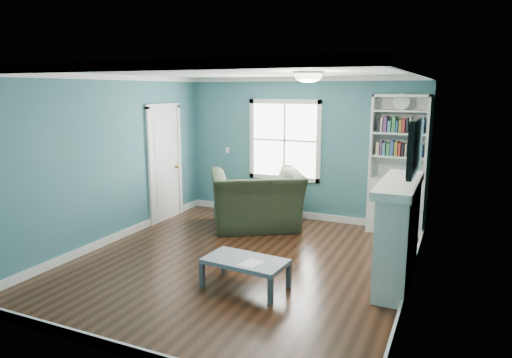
% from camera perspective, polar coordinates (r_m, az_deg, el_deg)
% --- Properties ---
extents(floor, '(5.00, 5.00, 0.00)m').
position_cam_1_polar(floor, '(6.50, -1.93, -10.35)').
color(floor, black).
rests_on(floor, ground).
extents(room_walls, '(5.00, 5.00, 5.00)m').
position_cam_1_polar(room_walls, '(6.10, -2.03, 3.61)').
color(room_walls, '#356577').
rests_on(room_walls, ground).
extents(trim, '(4.50, 5.00, 2.60)m').
position_cam_1_polar(trim, '(6.15, -2.01, 0.43)').
color(trim, white).
rests_on(trim, ground).
extents(window, '(1.40, 0.06, 1.50)m').
position_cam_1_polar(window, '(8.50, 3.60, 4.85)').
color(window, white).
rests_on(window, room_walls).
extents(bookshelf, '(0.90, 0.35, 2.31)m').
position_cam_1_polar(bookshelf, '(7.91, 17.23, 0.03)').
color(bookshelf, silver).
rests_on(bookshelf, ground).
extents(fireplace, '(0.44, 1.58, 1.30)m').
position_cam_1_polar(fireplace, '(5.91, 17.46, -6.54)').
color(fireplace, black).
rests_on(fireplace, ground).
extents(tv, '(0.06, 1.10, 0.65)m').
position_cam_1_polar(tv, '(5.68, 19.31, 3.89)').
color(tv, black).
rests_on(tv, fireplace).
extents(door, '(0.12, 0.98, 2.17)m').
position_cam_1_polar(door, '(8.50, -11.32, 2.09)').
color(door, silver).
rests_on(door, ground).
extents(ceiling_fixture, '(0.38, 0.38, 0.15)m').
position_cam_1_polar(ceiling_fixture, '(5.80, 6.56, 12.75)').
color(ceiling_fixture, white).
rests_on(ceiling_fixture, room_walls).
extents(light_switch, '(0.08, 0.01, 0.12)m').
position_cam_1_polar(light_switch, '(9.02, -3.59, 3.62)').
color(light_switch, white).
rests_on(light_switch, room_walls).
extents(recliner, '(1.81, 1.64, 1.32)m').
position_cam_1_polar(recliner, '(7.88, 0.03, -1.43)').
color(recliner, black).
rests_on(recliner, ground).
extents(coffee_table, '(1.03, 0.62, 0.36)m').
position_cam_1_polar(coffee_table, '(5.61, -1.35, -10.45)').
color(coffee_table, '#444A52').
rests_on(coffee_table, ground).
extents(paper_sheet, '(0.26, 0.31, 0.00)m').
position_cam_1_polar(paper_sheet, '(5.47, -0.62, -10.49)').
color(paper_sheet, white).
rests_on(paper_sheet, coffee_table).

